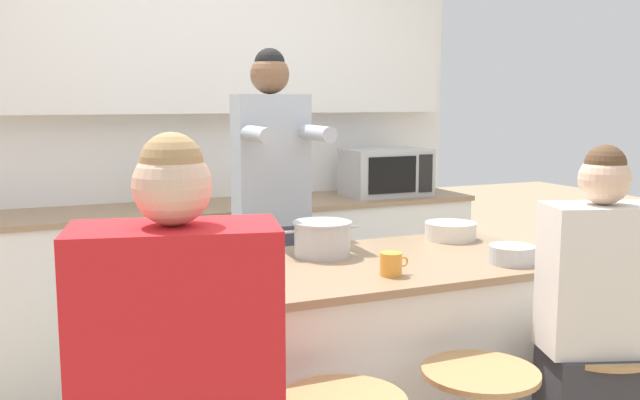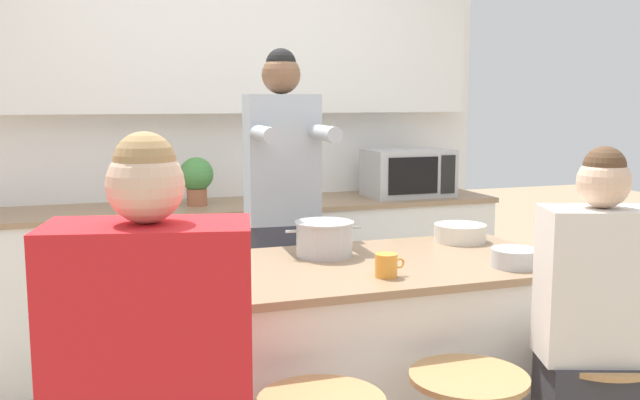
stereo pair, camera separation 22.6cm
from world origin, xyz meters
The scene contains 12 objects.
wall_back centered at (0.00, 1.80, 1.54)m, with size 3.38×0.22×2.70m.
back_counter centered at (0.00, 1.51, 0.46)m, with size 3.14×0.60×0.93m.
kitchen_island centered at (0.00, 0.00, 0.45)m, with size 1.92×0.83×0.89m.
person_cooking centered at (0.04, 0.77, 0.89)m, with size 0.39×0.59×1.78m.
person_seated_near centered at (0.74, -0.65, 0.63)m, with size 0.43×0.37×1.38m.
cooking_pot centered at (0.05, 0.17, 0.96)m, with size 0.33×0.25×0.15m.
fruit_bowl centered at (0.74, 0.25, 0.93)m, with size 0.24×0.24×0.08m.
mixing_bowl_steel centered at (0.68, -0.26, 0.92)m, with size 0.18×0.18×0.07m.
coffee_cup_near centered at (0.15, -0.23, 0.93)m, with size 0.12×0.08×0.09m.
juice_carton centered at (-0.51, -0.19, 0.97)m, with size 0.07×0.07×0.19m.
microwave centered at (1.07, 1.47, 1.07)m, with size 0.53×0.34×0.30m.
potted_plant centered at (-0.25, 1.51, 1.09)m, with size 0.20×0.20×0.28m.
Camera 2 is at (-0.92, -2.56, 1.54)m, focal length 40.00 mm.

